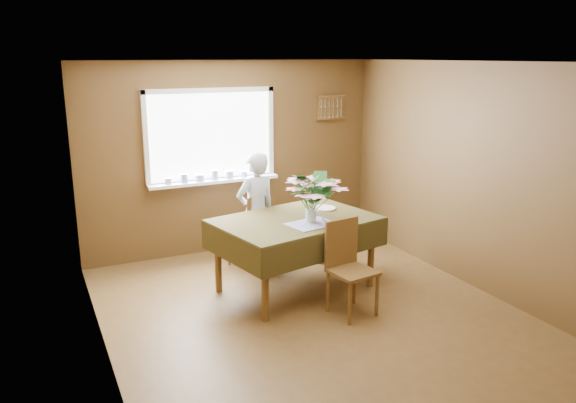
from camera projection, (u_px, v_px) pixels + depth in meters
name	position (u px, v px, depth m)	size (l,w,h in m)	color
floor	(311.00, 313.00, 5.75)	(4.50, 4.50, 0.00)	brown
ceiling	(314.00, 62.00, 5.12)	(4.50, 4.50, 0.00)	white
wall_back	(233.00, 157.00, 7.40)	(4.00, 4.00, 0.00)	brown
wall_front	(482.00, 274.00, 3.46)	(4.00, 4.00, 0.00)	brown
wall_left	(97.00, 220.00, 4.60)	(4.50, 4.50, 0.00)	brown
wall_right	(471.00, 176.00, 6.26)	(4.50, 4.50, 0.00)	brown
window_assembly	(212.00, 153.00, 7.20)	(1.72, 0.20, 1.22)	white
spoon_rack	(331.00, 108.00, 7.82)	(0.44, 0.05, 0.33)	brown
dining_table	(296.00, 227.00, 6.16)	(1.90, 1.48, 0.83)	brown
chair_far	(253.00, 227.00, 6.92)	(0.53, 0.53, 0.93)	brown
chair_near	(348.00, 263.00, 5.67)	(0.47, 0.47, 0.96)	brown
seated_woman	(256.00, 212.00, 6.77)	(0.53, 0.35, 1.46)	white
flower_bouquet	(311.00, 192.00, 5.92)	(0.60, 0.60, 0.51)	white
side_plate	(324.00, 208.00, 6.53)	(0.26, 0.26, 0.01)	white
table_knife	(325.00, 221.00, 6.01)	(0.02, 0.20, 0.00)	silver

